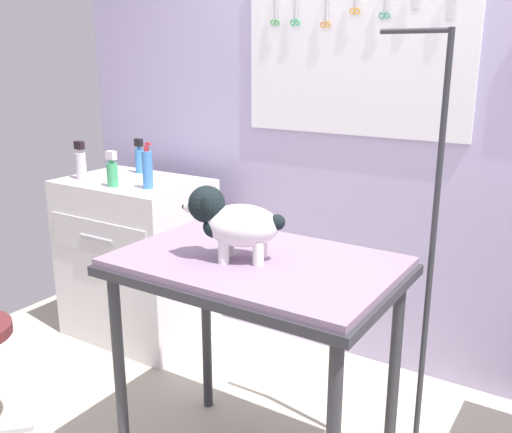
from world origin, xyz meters
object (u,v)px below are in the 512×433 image
Objects in this scene: grooming_arm at (426,287)px; dog at (232,221)px; grooming_table at (256,283)px; spray_bottle_short at (139,158)px; counter_left at (137,259)px.

grooming_arm is 4.79× the size of dog.
dog is (-0.06, -0.06, 0.24)m from grooming_table.
grooming_arm is (0.52, 0.35, -0.03)m from grooming_table.
dog is at bearing -144.78° from grooming_arm.
dog reaches higher than spray_bottle_short.
dog reaches higher than counter_left.
spray_bottle_short reaches higher than counter_left.
counter_left is (-1.18, 0.72, -0.59)m from dog.
grooming_table is at bearing -27.86° from counter_left.
counter_left is (-1.24, 0.66, -0.35)m from grooming_table.
grooming_table is 1.61m from spray_bottle_short.
dog is at bearing -31.23° from counter_left.
grooming_table is 0.59× the size of grooming_arm.
grooming_arm is at bearing -14.57° from spray_bottle_short.
dog reaches higher than grooming_table.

